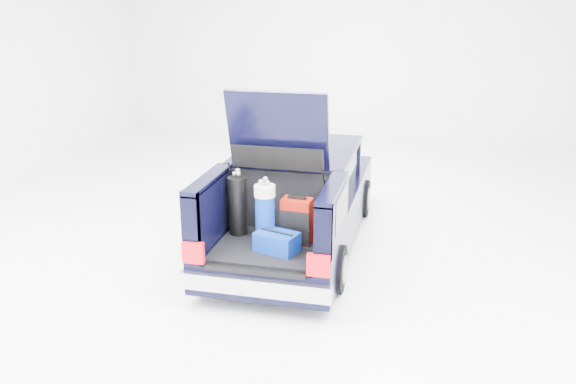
% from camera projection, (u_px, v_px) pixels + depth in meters
% --- Properties ---
extents(ground, '(14.00, 14.00, 0.00)m').
position_uv_depth(ground, '(296.00, 244.00, 9.11)').
color(ground, white).
rests_on(ground, ground).
extents(car, '(1.87, 4.65, 2.47)m').
position_uv_depth(car, '(297.00, 199.00, 9.00)').
color(car, black).
rests_on(car, ground).
extents(red_suitcase, '(0.39, 0.27, 0.61)m').
position_uv_depth(red_suitcase, '(297.00, 221.00, 7.55)').
color(red_suitcase, '#800C04').
rests_on(red_suitcase, car).
extents(black_golf_bag, '(0.24, 0.26, 0.86)m').
position_uv_depth(black_golf_bag, '(238.00, 205.00, 7.81)').
color(black_golf_bag, black).
rests_on(black_golf_bag, car).
extents(blue_golf_bag, '(0.31, 0.31, 0.87)m').
position_uv_depth(blue_golf_bag, '(265.00, 214.00, 7.49)').
color(blue_golf_bag, black).
rests_on(blue_golf_bag, car).
extents(blue_duffel, '(0.57, 0.46, 0.26)m').
position_uv_depth(blue_duffel, '(277.00, 242.00, 7.36)').
color(blue_duffel, navy).
rests_on(blue_duffel, car).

